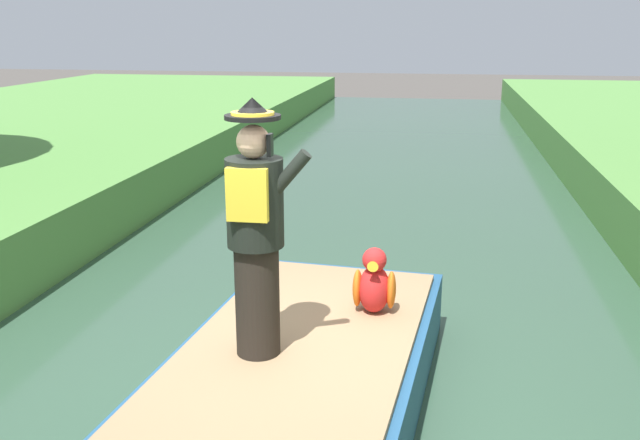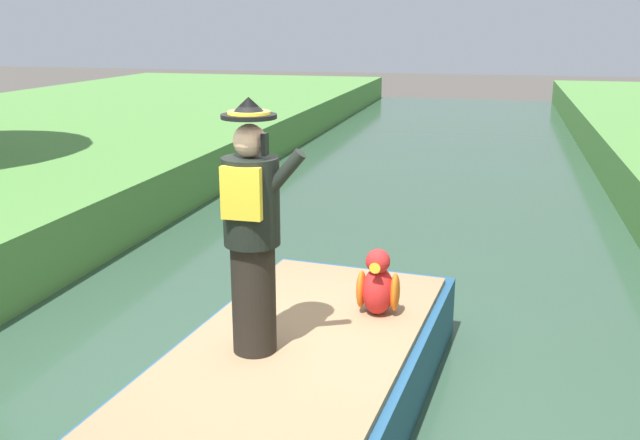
{
  "view_description": "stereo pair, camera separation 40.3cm",
  "coord_description": "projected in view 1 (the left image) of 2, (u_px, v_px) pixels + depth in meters",
  "views": [
    {
      "loc": [
        0.98,
        -4.78,
        3.03
      ],
      "look_at": [
        0.13,
        0.19,
        1.61
      ],
      "focal_mm": 39.28,
      "sensor_mm": 36.0,
      "label": 1
    },
    {
      "loc": [
        1.38,
        -4.7,
        3.03
      ],
      "look_at": [
        0.13,
        0.19,
        1.61
      ],
      "focal_mm": 39.28,
      "sensor_mm": 36.0,
      "label": 2
    }
  ],
  "objects": [
    {
      "name": "person_pirate",
      "position": [
        256.0,
        231.0,
        4.87
      ],
      "size": [
        0.61,
        0.42,
        1.85
      ],
      "rotation": [
        0.0,
        0.0,
        0.26
      ],
      "color": "black",
      "rests_on": "boat"
    },
    {
      "name": "canal_water",
      "position": [
        300.0,
        416.0,
        5.51
      ],
      "size": [
        6.68,
        48.0,
        0.1
      ],
      "primitive_type": "cube",
      "color": "#33513D",
      "rests_on": "ground"
    },
    {
      "name": "ground_plane",
      "position": [
        300.0,
        422.0,
        5.52
      ],
      "size": [
        80.0,
        80.0,
        0.0
      ],
      "primitive_type": "plane",
      "color": "#4C4742"
    },
    {
      "name": "parrot_plush",
      "position": [
        374.0,
        284.0,
        5.77
      ],
      "size": [
        0.36,
        0.35,
        0.57
      ],
      "color": "red",
      "rests_on": "boat"
    },
    {
      "name": "boat",
      "position": [
        293.0,
        391.0,
        5.18
      ],
      "size": [
        2.16,
        4.34,
        0.61
      ],
      "color": "#23517A",
      "rests_on": "canal_water"
    }
  ]
}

